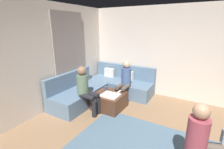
{
  "coord_description": "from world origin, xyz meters",
  "views": [
    {
      "loc": [
        0.48,
        -2.03,
        2.14
      ],
      "look_at": [
        -1.63,
        1.63,
        0.85
      ],
      "focal_mm": 25.9,
      "sensor_mm": 36.0,
      "label": 1
    }
  ],
  "objects_px": {
    "sectional_couch": "(103,88)",
    "game_remote": "(119,92)",
    "ottoman": "(109,101)",
    "coffee_mug": "(106,88)",
    "person_on_couch_back": "(125,80)",
    "person_on_armchair": "(204,140)",
    "person_on_couch_side": "(86,88)"
  },
  "relations": [
    {
      "from": "game_remote",
      "to": "person_on_couch_back",
      "type": "bearing_deg",
      "value": 94.43
    },
    {
      "from": "game_remote",
      "to": "person_on_couch_side",
      "type": "height_order",
      "value": "person_on_couch_side"
    },
    {
      "from": "game_remote",
      "to": "sectional_couch",
      "type": "bearing_deg",
      "value": 155.8
    },
    {
      "from": "sectional_couch",
      "to": "game_remote",
      "type": "xyz_separation_m",
      "value": [
        0.72,
        -0.33,
        0.15
      ]
    },
    {
      "from": "sectional_couch",
      "to": "person_on_armchair",
      "type": "height_order",
      "value": "person_on_armchair"
    },
    {
      "from": "sectional_couch",
      "to": "person_on_armchair",
      "type": "xyz_separation_m",
      "value": [
        2.73,
        -1.68,
        0.36
      ]
    },
    {
      "from": "ottoman",
      "to": "person_on_couch_back",
      "type": "bearing_deg",
      "value": 75.93
    },
    {
      "from": "ottoman",
      "to": "coffee_mug",
      "type": "xyz_separation_m",
      "value": [
        -0.22,
        0.18,
        0.26
      ]
    },
    {
      "from": "person_on_couch_side",
      "to": "person_on_armchair",
      "type": "distance_m",
      "value": 2.67
    },
    {
      "from": "person_on_couch_back",
      "to": "person_on_armchair",
      "type": "bearing_deg",
      "value": 139.58
    },
    {
      "from": "game_remote",
      "to": "person_on_couch_back",
      "type": "relative_size",
      "value": 0.12
    },
    {
      "from": "person_on_couch_back",
      "to": "person_on_armchair",
      "type": "xyz_separation_m",
      "value": [
        2.04,
        -1.73,
        -0.01
      ]
    },
    {
      "from": "person_on_couch_back",
      "to": "person_on_couch_side",
      "type": "height_order",
      "value": "same"
    },
    {
      "from": "ottoman",
      "to": "person_on_couch_back",
      "type": "relative_size",
      "value": 0.63
    },
    {
      "from": "ottoman",
      "to": "person_on_armchair",
      "type": "bearing_deg",
      "value": -27.4
    },
    {
      "from": "ottoman",
      "to": "coffee_mug",
      "type": "relative_size",
      "value": 8.0
    },
    {
      "from": "sectional_couch",
      "to": "game_remote",
      "type": "height_order",
      "value": "sectional_couch"
    },
    {
      "from": "sectional_couch",
      "to": "coffee_mug",
      "type": "height_order",
      "value": "sectional_couch"
    },
    {
      "from": "person_on_couch_side",
      "to": "game_remote",
      "type": "bearing_deg",
      "value": 140.19
    },
    {
      "from": "person_on_armchair",
      "to": "sectional_couch",
      "type": "bearing_deg",
      "value": -140.76
    },
    {
      "from": "person_on_couch_side",
      "to": "ottoman",
      "type": "bearing_deg",
      "value": 139.94
    },
    {
      "from": "ottoman",
      "to": "game_remote",
      "type": "height_order",
      "value": "game_remote"
    },
    {
      "from": "sectional_couch",
      "to": "ottoman",
      "type": "xyz_separation_m",
      "value": [
        0.54,
        -0.55,
        -0.07
      ]
    },
    {
      "from": "ottoman",
      "to": "coffee_mug",
      "type": "distance_m",
      "value": 0.38
    },
    {
      "from": "person_on_couch_side",
      "to": "person_on_armchair",
      "type": "height_order",
      "value": "person_on_couch_side"
    },
    {
      "from": "sectional_couch",
      "to": "ottoman",
      "type": "relative_size",
      "value": 3.36
    },
    {
      "from": "coffee_mug",
      "to": "person_on_armchair",
      "type": "height_order",
      "value": "person_on_armchair"
    },
    {
      "from": "ottoman",
      "to": "person_on_couch_back",
      "type": "xyz_separation_m",
      "value": [
        0.15,
        0.6,
        0.45
      ]
    },
    {
      "from": "game_remote",
      "to": "person_on_armchair",
      "type": "height_order",
      "value": "person_on_armchair"
    },
    {
      "from": "ottoman",
      "to": "person_on_armchair",
      "type": "xyz_separation_m",
      "value": [
        2.19,
        -1.13,
        0.43
      ]
    },
    {
      "from": "ottoman",
      "to": "person_on_couch_side",
      "type": "height_order",
      "value": "person_on_couch_side"
    },
    {
      "from": "person_on_couch_back",
      "to": "person_on_armchair",
      "type": "height_order",
      "value": "person_on_couch_back"
    }
  ]
}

